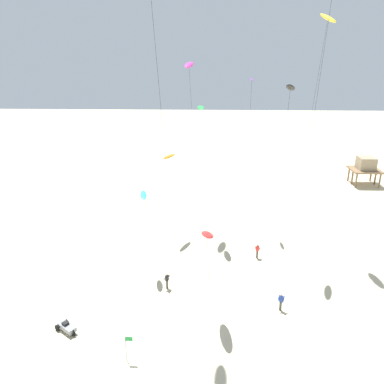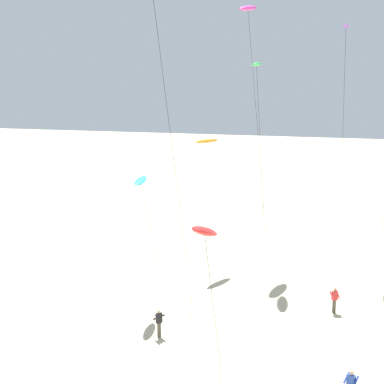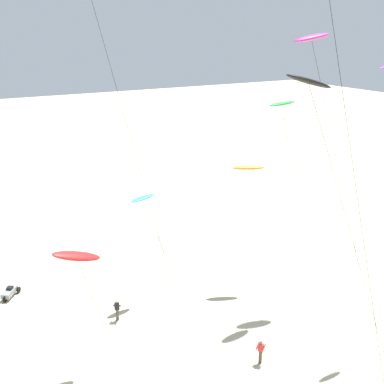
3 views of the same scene
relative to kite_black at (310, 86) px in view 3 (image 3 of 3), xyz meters
name	(u,v)px [view 3 (image 3 of 3)]	position (x,y,z in m)	size (l,w,h in m)	color
ground_plane	(66,349)	(-9.99, -11.18, -18.07)	(260.00, 260.00, 0.00)	beige
kite_black	(310,86)	(0.00, 0.00, 0.00)	(1.85, 8.75, 18.82)	black
kite_cyan	(143,199)	(-14.09, -3.29, -9.82)	(1.00, 3.98, 8.54)	#33BFE0
kite_green	(283,106)	(-8.67, 5.51, -2.59)	(1.07, 5.14, 15.85)	green
kite_orange	(249,169)	(-12.36, 5.41, -8.17)	(1.66, 5.41, 10.13)	orange
kite_red	(77,256)	(-7.83, -10.54, -10.38)	(1.22, 3.60, 8.46)	red
kite_magenta	(312,39)	(-10.15, 9.21, 1.93)	(1.66, 8.41, 20.60)	#D8339E
kite_flyer_nearest	(261,351)	(-2.22, -0.57, -17.18)	(0.71, 0.70, 1.67)	#4C4738
kite_flyer_furthest	(117,309)	(-11.60, -6.76, -17.18)	(0.71, 0.72, 1.67)	#4C4738
beach_buggy	(10,292)	(-19.18, -13.08, -17.64)	(1.99, 1.78, 0.82)	gray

